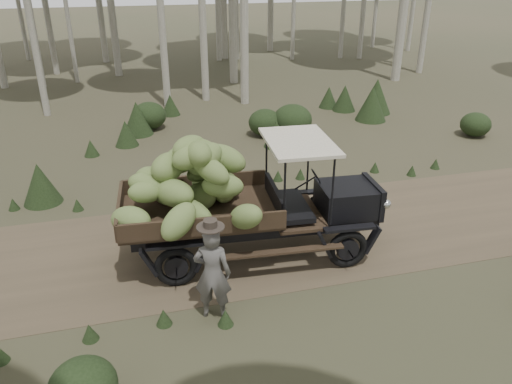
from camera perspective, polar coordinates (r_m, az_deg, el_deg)
ground at (r=11.00m, az=3.04°, el=-5.00°), size 120.00×120.00×0.00m
dirt_track at (r=11.00m, az=3.04°, el=-4.99°), size 70.00×4.00×0.01m
banana_truck at (r=9.54m, az=-4.15°, el=0.28°), size 5.57×2.65×2.61m
farmer at (r=8.28m, az=-5.00°, el=-9.13°), size 0.72×0.59×1.84m
undergrowth at (r=12.82m, az=-7.19°, el=2.04°), size 23.84×21.67×1.33m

